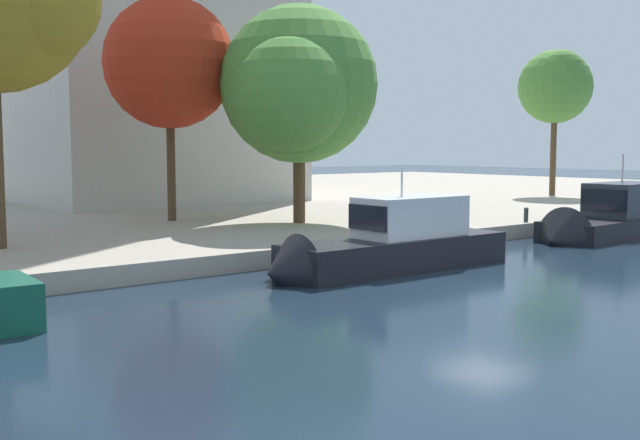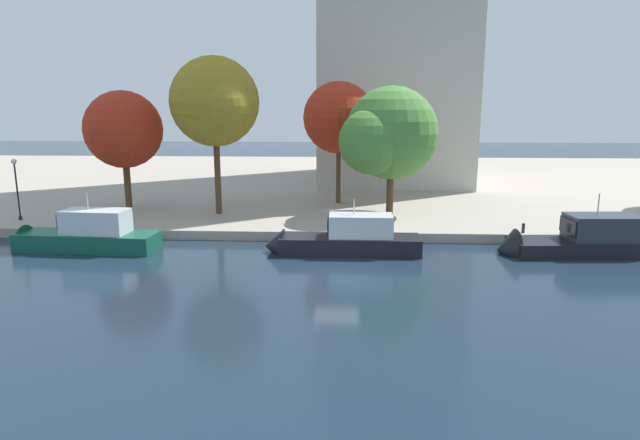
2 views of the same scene
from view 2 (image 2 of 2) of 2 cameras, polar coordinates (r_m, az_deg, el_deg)
The scene contains 12 objects.
ground_plane at distance 30.29m, azimuth 1.80°, elevation -5.69°, with size 220.00×220.00×0.00m, color #192838.
dock_promenade at distance 64.15m, azimuth 2.44°, elevation 4.06°, with size 120.00×55.00×0.66m, color #A39989.
motor_yacht_1 at distance 38.37m, azimuth -23.94°, elevation -1.74°, with size 10.18×2.99×4.55m.
motor_yacht_2 at distance 34.30m, azimuth 2.34°, elevation -2.26°, with size 9.85×2.42×4.22m.
motor_yacht_3 at distance 37.84m, azimuth 25.82°, elevation -2.25°, with size 10.97×3.47×4.99m.
mooring_bollard_0 at distance 39.40m, azimuth 20.66°, elevation -0.75°, with size 0.23×0.23×0.69m.
mooring_bollard_2 at distance 42.15m, azimuth -23.60°, elevation -0.18°, with size 0.22×0.22×0.70m.
lamp_post at distance 46.55m, azimuth -29.38°, elevation 3.46°, with size 0.40×0.40×4.66m.
tree_0 at distance 43.29m, azimuth -11.11°, elevation 12.17°, with size 6.93×7.07×12.29m.
tree_1 at distance 47.91m, azimuth 2.34°, elevation 10.68°, with size 6.35×6.21×10.60m.
tree_3 at distance 46.83m, azimuth -20.00°, elevation 8.91°, with size 6.20×6.20×9.74m.
tree_4 at distance 43.00m, azimuth 7.27°, elevation 9.02°, with size 7.78×7.72×10.05m.
Camera 2 is at (0.54, -28.85, 9.22)m, focal length 30.33 mm.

